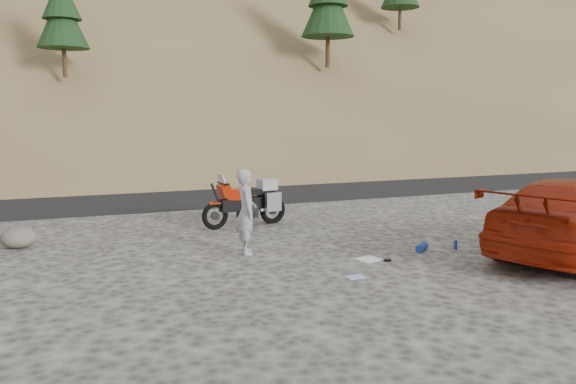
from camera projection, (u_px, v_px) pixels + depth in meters
name	position (u px, v px, depth m)	size (l,w,h in m)	color
ground	(293.00, 250.00, 11.37)	(140.00, 140.00, 0.00)	#3B3937
road	(195.00, 193.00, 19.64)	(120.00, 7.00, 0.05)	black
hillside	(109.00, 16.00, 47.42)	(120.00, 73.00, 46.72)	brown
motorcycle	(249.00, 203.00, 13.73)	(2.26, 0.87, 1.35)	black
man	(247.00, 253.00, 11.07)	(0.61, 0.40, 1.67)	#9B9AA0
small_rock	(19.00, 238.00, 11.49)	(0.75, 0.68, 0.43)	#524D46
gear_white_cloth	(369.00, 259.00, 10.58)	(0.43, 0.38, 0.01)	white
gear_blue_mat	(422.00, 247.00, 11.24)	(0.16, 0.16, 0.40)	#193498
gear_bottle	(455.00, 245.00, 11.37)	(0.07, 0.07, 0.19)	#193498
gear_funnel	(502.00, 248.00, 11.14)	(0.13, 0.13, 0.17)	red
gear_glove_a	(388.00, 260.00, 10.46)	(0.13, 0.09, 0.04)	black
gear_blue_cloth	(355.00, 277.00, 9.42)	(0.30, 0.22, 0.01)	#9ABBEF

